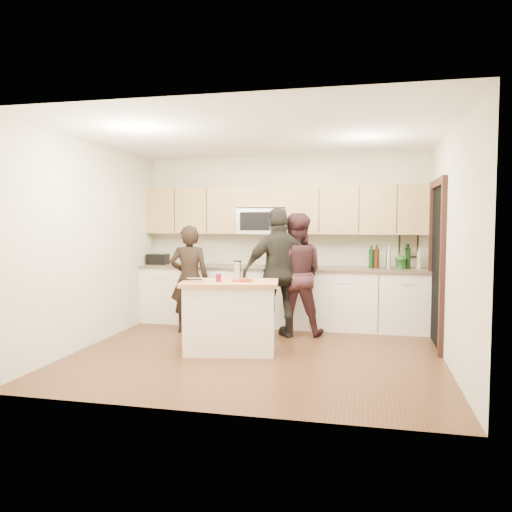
% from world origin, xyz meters
% --- Properties ---
extents(floor, '(4.50, 4.50, 0.00)m').
position_xyz_m(floor, '(0.00, 0.00, 0.00)').
color(floor, '#552F1D').
rests_on(floor, ground).
extents(room_shell, '(4.52, 4.02, 2.71)m').
position_xyz_m(room_shell, '(0.00, 0.00, 1.73)').
color(room_shell, beige).
rests_on(room_shell, ground).
extents(back_cabinetry, '(4.50, 0.66, 0.94)m').
position_xyz_m(back_cabinetry, '(0.00, 1.69, 0.47)').
color(back_cabinetry, white).
rests_on(back_cabinetry, ground).
extents(upper_cabinetry, '(4.50, 0.33, 0.75)m').
position_xyz_m(upper_cabinetry, '(0.03, 1.83, 1.84)').
color(upper_cabinetry, tan).
rests_on(upper_cabinetry, ground).
extents(microwave, '(0.76, 0.41, 0.40)m').
position_xyz_m(microwave, '(-0.31, 1.80, 1.65)').
color(microwave, silver).
rests_on(microwave, ground).
extents(doorway, '(0.06, 1.25, 2.20)m').
position_xyz_m(doorway, '(2.23, 0.90, 1.16)').
color(doorway, black).
rests_on(doorway, ground).
extents(framed_picture, '(0.30, 0.03, 0.38)m').
position_xyz_m(framed_picture, '(1.95, 1.98, 1.28)').
color(framed_picture, black).
rests_on(framed_picture, ground).
extents(dish_towel, '(0.34, 0.60, 0.48)m').
position_xyz_m(dish_towel, '(-0.95, 1.50, 0.80)').
color(dish_towel, white).
rests_on(dish_towel, ground).
extents(island, '(1.30, 0.89, 0.90)m').
position_xyz_m(island, '(-0.35, -0.00, 0.45)').
color(island, white).
rests_on(island, ground).
extents(red_plate, '(0.27, 0.27, 0.02)m').
position_xyz_m(red_plate, '(-0.20, 0.04, 0.91)').
color(red_plate, maroon).
rests_on(red_plate, island).
extents(box_grater, '(0.09, 0.06, 0.24)m').
position_xyz_m(box_grater, '(-0.26, 0.02, 1.04)').
color(box_grater, silver).
rests_on(box_grater, red_plate).
extents(drink_glass, '(0.07, 0.07, 0.10)m').
position_xyz_m(drink_glass, '(-0.47, -0.10, 0.95)').
color(drink_glass, maroon).
rests_on(drink_glass, island).
extents(cutting_board, '(0.27, 0.24, 0.02)m').
position_xyz_m(cutting_board, '(-0.76, -0.15, 0.91)').
color(cutting_board, '#B77C4C').
rests_on(cutting_board, island).
extents(tongs, '(0.27, 0.07, 0.02)m').
position_xyz_m(tongs, '(-0.80, -0.18, 0.93)').
color(tongs, black).
rests_on(tongs, cutting_board).
extents(knife, '(0.19, 0.05, 0.01)m').
position_xyz_m(knife, '(-0.71, -0.20, 0.92)').
color(knife, silver).
rests_on(knife, cutting_board).
extents(toaster, '(0.32, 0.23, 0.17)m').
position_xyz_m(toaster, '(-2.05, 1.67, 1.02)').
color(toaster, black).
rests_on(toaster, back_cabinetry).
extents(bottle_cluster, '(0.78, 0.25, 0.38)m').
position_xyz_m(bottle_cluster, '(1.69, 1.71, 1.12)').
color(bottle_cluster, black).
rests_on(bottle_cluster, back_cabinetry).
extents(orchid, '(0.29, 0.29, 0.41)m').
position_xyz_m(orchid, '(1.84, 1.72, 1.15)').
color(orchid, '#337D32').
rests_on(orchid, back_cabinetry).
extents(woman_left, '(0.65, 0.51, 1.59)m').
position_xyz_m(woman_left, '(-1.24, 0.96, 0.80)').
color(woman_left, black).
rests_on(woman_left, ground).
extents(woman_center, '(0.93, 0.77, 1.77)m').
position_xyz_m(woman_center, '(0.32, 1.13, 0.88)').
color(woman_center, '#341A1D').
rests_on(woman_center, ground).
extents(woman_right, '(1.16, 0.91, 1.84)m').
position_xyz_m(woman_right, '(0.12, 0.92, 0.92)').
color(woman_right, black).
rests_on(woman_right, ground).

